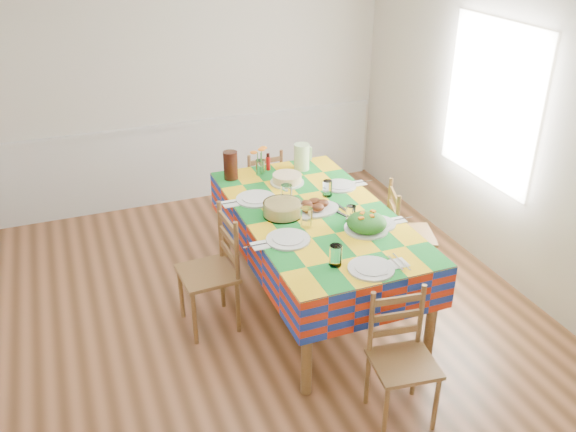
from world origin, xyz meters
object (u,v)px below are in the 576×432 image
object	(u,v)px
meat_platter	(314,207)
tea_pitcher	(231,165)
dining_table	(316,223)
chair_left	(213,272)
chair_far	(261,190)
chair_right	(406,235)
chair_near	(401,359)
green_pitcher	(302,157)

from	to	relation	value
meat_platter	tea_pitcher	size ratio (longest dim) A/B	1.63
dining_table	chair_left	bearing A→B (deg)	179.82
tea_pitcher	chair_left	xyz separation A→B (m)	(-0.43, -0.89, -0.49)
meat_platter	chair_far	world-z (taller)	meat_platter
tea_pitcher	chair_left	bearing A→B (deg)	-115.84
dining_table	chair_right	size ratio (longest dim) A/B	2.36
meat_platter	chair_far	distance (m)	1.40
meat_platter	tea_pitcher	world-z (taller)	tea_pitcher
chair_near	chair_far	bearing A→B (deg)	97.54
green_pitcher	chair_far	xyz separation A→B (m)	(-0.23, 0.52, -0.53)
meat_platter	tea_pitcher	distance (m)	0.96
tea_pitcher	chair_right	xyz separation A→B (m)	(1.32, -0.88, -0.52)
green_pitcher	chair_right	size ratio (longest dim) A/B	0.26
green_pitcher	chair_near	distance (m)	2.31
chair_far	chair_left	size ratio (longest dim) A/B	0.91
meat_platter	green_pitcher	xyz separation A→B (m)	(0.23, 0.82, 0.09)
chair_far	chair_right	bearing A→B (deg)	119.27
green_pitcher	chair_right	distance (m)	1.18
dining_table	chair_near	distance (m)	1.41
meat_platter	chair_left	xyz separation A→B (m)	(-0.87, -0.04, -0.39)
chair_left	chair_right	world-z (taller)	chair_left
dining_table	chair_far	world-z (taller)	chair_far
chair_far	chair_left	bearing A→B (deg)	54.21
green_pitcher	chair_near	world-z (taller)	green_pitcher
dining_table	chair_left	distance (m)	0.91
dining_table	chair_right	xyz separation A→B (m)	(0.88, 0.01, -0.30)
chair_far	chair_right	world-z (taller)	chair_right
meat_platter	chair_near	bearing A→B (deg)	-89.68
meat_platter	green_pitcher	distance (m)	0.86
chair_far	tea_pitcher	bearing A→B (deg)	44.34
chair_far	chair_left	xyz separation A→B (m)	(-0.87, -1.37, 0.04)
dining_table	chair_right	distance (m)	0.92
chair_far	chair_right	xyz separation A→B (m)	(0.87, -1.36, 0.01)
meat_platter	chair_left	world-z (taller)	chair_left
meat_platter	chair_right	world-z (taller)	meat_platter
green_pitcher	meat_platter	bearing A→B (deg)	-105.88
dining_table	chair_near	xyz separation A→B (m)	(0.01, -1.38, -0.30)
chair_far	chair_left	world-z (taller)	chair_left
dining_table	chair_right	bearing A→B (deg)	0.91
dining_table	chair_left	xyz separation A→B (m)	(-0.87, 0.00, -0.26)
dining_table	tea_pitcher	xyz separation A→B (m)	(-0.44, 0.89, 0.22)
tea_pitcher	chair_far	distance (m)	0.85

